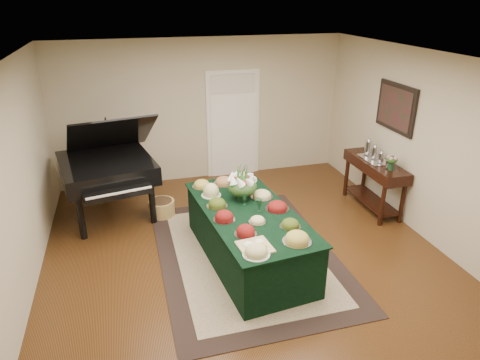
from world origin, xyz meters
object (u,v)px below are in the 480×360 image
object	(u,v)px
buffet_table	(248,235)
mahogany_sideboard	(375,172)
grand_piano	(107,167)
floral_centerpiece	(242,183)

from	to	relation	value
buffet_table	mahogany_sideboard	xyz separation A→B (m)	(2.48, 0.93, 0.29)
mahogany_sideboard	grand_piano	bearing A→B (deg)	167.72
grand_piano	buffet_table	bearing A→B (deg)	-45.83
floral_centerpiece	mahogany_sideboard	size ratio (longest dim) A/B	0.31
grand_piano	mahogany_sideboard	bearing A→B (deg)	-12.28
floral_centerpiece	buffet_table	bearing A→B (deg)	-92.47
buffet_table	mahogany_sideboard	world-z (taller)	mahogany_sideboard
buffet_table	grand_piano	size ratio (longest dim) A/B	1.31
floral_centerpiece	grand_piano	bearing A→B (deg)	140.53
buffet_table	grand_piano	distance (m)	2.64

